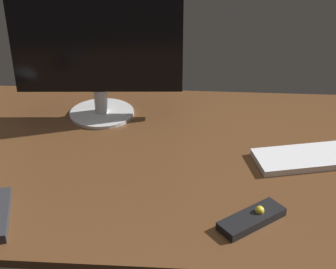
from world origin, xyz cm
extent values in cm
cube|color=brown|center=(0.00, 0.00, 1.00)|extent=(140.00, 84.00, 2.00)
cylinder|color=silver|center=(-28.12, 22.43, 2.50)|extent=(19.59, 19.59, 1.00)
cylinder|color=silver|center=(-28.12, 22.43, 6.65)|extent=(3.97, 3.97, 7.29)
cube|color=black|center=(-28.12, 22.43, 25.04)|extent=(49.13, 6.17, 29.48)
cube|color=white|center=(35.44, 0.96, 2.87)|extent=(39.88, 20.35, 1.75)
cube|color=black|center=(13.71, -26.88, 2.97)|extent=(15.74, 14.21, 1.93)
sphere|color=yellow|center=(15.43, -25.49, 4.29)|extent=(2.05, 2.05, 2.05)
camera|label=1|loc=(1.40, -116.15, 73.18)|focal=54.81mm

